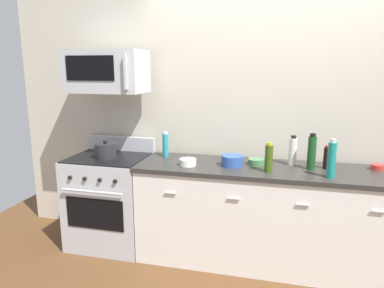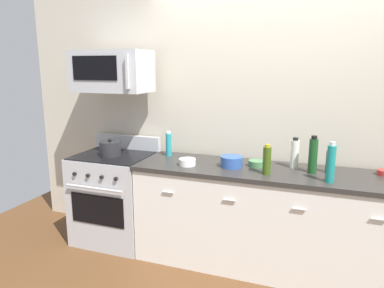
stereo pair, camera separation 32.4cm
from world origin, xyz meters
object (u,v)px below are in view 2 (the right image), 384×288
bowl_blue_mixing (232,161)px  stockpot (110,149)px  range_oven (115,197)px  bottle_dish_soap (169,144)px  bottle_vinegar_white (295,154)px  bowl_white_ceramic (187,162)px  bottle_wine_green (313,155)px  bottle_olive_oil (267,160)px  bowl_green_glaze (257,163)px  bottle_sparkling_teal (331,163)px  bowl_red_small (384,172)px  microwave (112,71)px  bottle_soy_sauce_dark (329,161)px

bowl_blue_mixing → stockpot: stockpot is taller
range_oven → bottle_dish_soap: size_ratio=4.25×
bottle_vinegar_white → bowl_white_ceramic: size_ratio=1.80×
bottle_wine_green → stockpot: bearing=-177.6°
bowl_white_ceramic → stockpot: stockpot is taller
bottle_olive_oil → bowl_green_glaze: 0.26m
bowl_blue_mixing → bottle_olive_oil: bearing=-19.3°
bottle_olive_oil → bottle_dish_soap: size_ratio=1.01×
bottle_olive_oil → stockpot: (-1.56, 0.09, -0.05)m
bottle_sparkling_teal → bowl_green_glaze: size_ratio=2.15×
bottle_vinegar_white → bottle_dish_soap: size_ratio=1.08×
bottle_wine_green → bowl_green_glaze: size_ratio=2.14×
bottle_dish_soap → bowl_white_ceramic: bottle_dish_soap is taller
bottle_olive_oil → bottle_vinegar_white: bearing=53.8°
bottle_olive_oil → bottle_sparkling_teal: size_ratio=0.79×
bowl_white_ceramic → bowl_red_small: bearing=9.6°
bottle_vinegar_white → bottle_sparkling_teal: 0.43m
bottle_dish_soap → bottle_vinegar_white: bearing=-0.7°
range_oven → bottle_olive_oil: bearing=-5.2°
bowl_blue_mixing → stockpot: (-1.23, -0.03, 0.02)m
bottle_wine_green → bottle_vinegar_white: bearing=145.6°
bowl_white_ceramic → bowl_green_glaze: bearing=17.0°
microwave → bottle_wine_green: bearing=-0.5°
range_oven → bottle_vinegar_white: 1.86m
range_oven → bowl_red_small: 2.52m
bottle_sparkling_teal → bowl_white_ceramic: size_ratio=2.12×
bowl_blue_mixing → bowl_green_glaze: (0.21, 0.10, -0.02)m
bottle_olive_oil → bowl_red_small: size_ratio=2.35×
bottle_wine_green → stockpot: bottle_wine_green is taller
bottle_wine_green → bowl_white_ceramic: (-1.07, -0.14, -0.12)m
bowl_white_ceramic → stockpot: bearing=176.0°
range_oven → bottle_soy_sauce_dark: 2.12m
bottle_soy_sauce_dark → stockpot: bottle_soy_sauce_dark is taller
bowl_blue_mixing → bottle_dish_soap: bearing=165.7°
microwave → bottle_sparkling_teal: bearing=-6.4°
microwave → bowl_white_ceramic: size_ratio=4.93×
bowl_green_glaze → bowl_red_small: bowl_green_glaze is taller
range_oven → bowl_green_glaze: size_ratio=7.19×
range_oven → bottle_soy_sauce_dark: bottle_soy_sauce_dark is taller
bowl_red_small → bottle_sparkling_teal: bearing=-140.5°
bottle_wine_green → bowl_green_glaze: 0.49m
bottle_soy_sauce_dark → bottle_sparkling_teal: bottle_sparkling_teal is taller
bottle_sparkling_teal → bowl_white_ceramic: 1.21m
bottle_dish_soap → stockpot: size_ratio=1.21×
bowl_red_small → bowl_white_ceramic: bowl_white_ceramic is taller
microwave → bottle_dish_soap: microwave is taller
bottle_olive_oil → bowl_red_small: 0.97m
bowl_blue_mixing → bowl_red_small: (1.24, 0.19, -0.03)m
bowl_blue_mixing → bottle_soy_sauce_dark: bearing=7.8°
bottle_dish_soap → bowl_white_ceramic: size_ratio=1.67×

